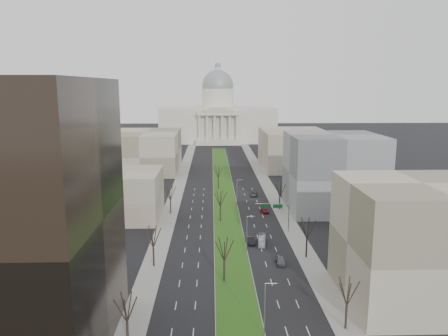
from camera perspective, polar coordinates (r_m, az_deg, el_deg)
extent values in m
plane|color=black|center=(166.89, -0.06, -2.80)|extent=(600.00, 600.00, 0.00)
cube|color=#999993|center=(165.90, -0.06, -2.86)|extent=(8.00, 222.00, 0.15)
cube|color=#215115|center=(165.88, -0.06, -2.82)|extent=(7.70, 221.70, 0.06)
cube|color=gray|center=(143.22, -6.84, -5.13)|extent=(5.00, 330.00, 0.15)
cube|color=gray|center=(144.29, 7.20, -5.02)|extent=(5.00, 330.00, 0.15)
cube|color=beige|center=(313.42, -0.81, 5.75)|extent=(80.00, 40.00, 24.00)
cube|color=beige|center=(291.61, -0.74, 3.41)|extent=(30.00, 6.00, 4.00)
cube|color=beige|center=(289.82, -0.75, 7.14)|extent=(28.00, 5.00, 2.50)
cube|color=beige|center=(289.70, -0.75, 7.53)|extent=(20.00, 5.00, 1.80)
cube|color=beige|center=(289.62, -0.75, 7.85)|extent=(12.00, 5.00, 1.60)
cylinder|color=beige|center=(312.39, -0.82, 9.05)|extent=(22.00, 22.00, 14.00)
sphere|color=gray|center=(312.26, -0.82, 10.70)|extent=(22.00, 22.00, 22.00)
cylinder|color=beige|center=(312.46, -0.83, 12.71)|extent=(4.00, 4.00, 4.00)
sphere|color=gray|center=(312.58, -0.83, 13.26)|extent=(4.00, 4.00, 4.00)
cylinder|color=beige|center=(290.59, -3.22, 5.35)|extent=(2.00, 2.00, 16.00)
cylinder|color=beige|center=(290.50, -2.23, 5.36)|extent=(2.00, 2.00, 16.00)
cylinder|color=beige|center=(290.49, -1.24, 5.36)|extent=(2.00, 2.00, 16.00)
cylinder|color=beige|center=(290.56, -0.25, 5.37)|extent=(2.00, 2.00, 16.00)
cylinder|color=beige|center=(290.72, 0.74, 5.37)|extent=(2.00, 2.00, 16.00)
cylinder|color=beige|center=(290.97, 1.73, 5.37)|extent=(2.00, 2.00, 16.00)
cube|color=tan|center=(134.26, -13.90, -3.39)|extent=(26.00, 22.00, 14.00)
cube|color=gray|center=(87.67, 24.03, -8.84)|extent=(26.00, 24.00, 22.00)
cube|color=slate|center=(142.18, 14.08, -0.55)|extent=(28.00, 26.00, 24.00)
cube|color=gray|center=(206.71, -10.12, 2.20)|extent=(30.00, 40.00, 18.00)
cube|color=tan|center=(213.05, 9.06, 2.48)|extent=(30.00, 40.00, 18.00)
cylinder|color=black|center=(71.77, -12.47, -20.50)|extent=(0.40, 0.40, 4.08)
cylinder|color=black|center=(98.27, -9.18, -11.42)|extent=(0.40, 0.40, 4.32)
cylinder|color=black|center=(135.94, -6.99, -5.10)|extent=(0.40, 0.40, 4.22)
cylinder|color=black|center=(77.12, 15.65, -18.28)|extent=(0.40, 0.40, 4.13)
cylinder|color=black|center=(103.40, 10.71, -10.30)|extent=(0.40, 0.40, 4.42)
cylinder|color=black|center=(140.87, 7.28, -4.59)|extent=(0.40, 0.40, 4.03)
cylinder|color=black|center=(90.10, 0.04, -13.39)|extent=(0.40, 0.40, 4.32)
cylinder|color=black|center=(127.66, -0.48, -6.05)|extent=(0.40, 0.40, 4.32)
cylinder|color=black|center=(166.36, -0.75, -2.08)|extent=(0.40, 0.40, 4.32)
cylinder|color=gray|center=(71.56, 5.33, -18.10)|extent=(0.20, 0.20, 9.00)
cylinder|color=gray|center=(69.58, 6.16, -14.75)|extent=(1.80, 0.12, 0.12)
cylinder|color=gray|center=(103.45, 2.99, -8.76)|extent=(0.20, 0.20, 9.00)
cylinder|color=gray|center=(102.09, 3.52, -6.31)|extent=(1.80, 0.12, 0.12)
cylinder|color=gray|center=(141.71, 1.71, -3.37)|extent=(0.20, 0.20, 9.00)
cylinder|color=gray|center=(140.72, 2.08, -1.55)|extent=(1.80, 0.12, 0.12)
cylinder|color=gray|center=(119.32, 8.44, -6.45)|extent=(0.24, 0.24, 8.00)
cylinder|color=gray|center=(117.51, 6.33, -4.63)|extent=(9.00, 0.18, 0.18)
cube|color=#0C591E|center=(118.02, 7.04, -4.99)|extent=(2.60, 0.08, 1.00)
cube|color=#0C591E|center=(117.55, 5.35, -5.01)|extent=(2.20, 0.08, 1.00)
imported|color=#53545B|center=(99.75, 7.39, -11.87)|extent=(2.02, 4.77, 1.61)
imported|color=black|center=(111.00, 3.48, -9.43)|extent=(2.00, 4.87, 1.57)
imported|color=maroon|center=(137.18, 5.30, -5.56)|extent=(2.50, 4.62, 1.27)
imported|color=#43444A|center=(157.18, 3.93, -3.43)|extent=(2.87, 5.06, 1.33)
imported|color=silver|center=(110.71, 4.99, -9.39)|extent=(2.60, 7.21, 1.96)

